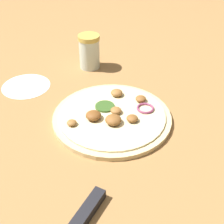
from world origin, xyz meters
TOP-DOWN VIEW (x-y plane):
  - ground_plane at (0.00, 0.00)m, footprint 3.00×3.00m
  - pizza at (-0.00, -0.00)m, footprint 0.26×0.26m
  - spice_jar at (-0.08, -0.24)m, footprint 0.06×0.06m
  - flour_patch at (0.12, -0.24)m, footprint 0.12×0.12m

SIDE VIEW (x-z plane):
  - ground_plane at x=0.00m, z-range 0.00..0.00m
  - flour_patch at x=0.12m, z-range 0.00..0.00m
  - pizza at x=0.00m, z-range -0.01..0.02m
  - spice_jar at x=-0.08m, z-range 0.00..0.10m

